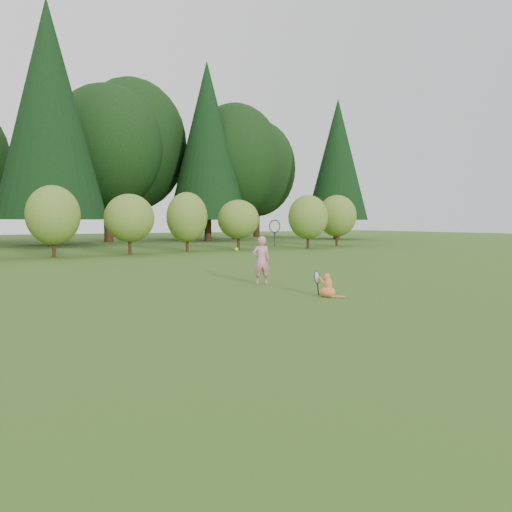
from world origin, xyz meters
TOP-DOWN VIEW (x-y plane):
  - ground at (0.00, 0.00)m, footprint 100.00×100.00m
  - shrub_row at (0.00, 13.00)m, footprint 28.00×3.00m
  - woodland_backdrop at (0.00, 23.00)m, footprint 48.00×10.00m
  - child at (0.85, 1.61)m, footprint 0.62×0.43m
  - cat at (0.87, -0.61)m, footprint 0.36×0.61m
  - tennis_ball at (-0.07, 1.12)m, footprint 0.07×0.07m

SIDE VIEW (x-z plane):
  - ground at x=0.00m, z-range 0.00..0.00m
  - cat at x=0.87m, z-range -0.08..0.54m
  - child at x=0.85m, z-range -0.24..1.36m
  - tennis_ball at x=-0.07m, z-range 0.79..0.87m
  - shrub_row at x=0.00m, z-range 0.00..2.80m
  - woodland_backdrop at x=0.00m, z-range 0.00..15.00m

